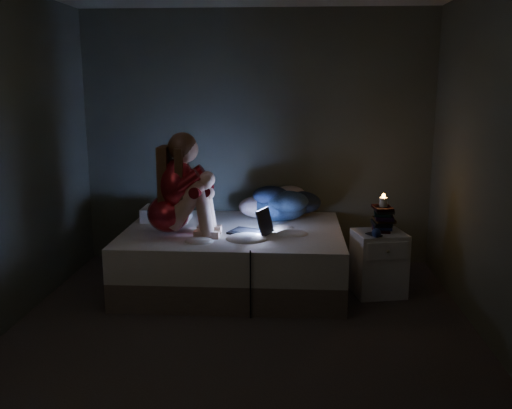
# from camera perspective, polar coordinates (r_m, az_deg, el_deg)

# --- Properties ---
(floor) EXTENTS (3.60, 3.80, 0.02)m
(floor) POSITION_cam_1_polar(r_m,az_deg,el_deg) (4.34, -1.54, -13.32)
(floor) COLOR #2E2724
(floor) RESTS_ON ground
(wall_back) EXTENTS (3.60, 0.02, 2.60)m
(wall_back) POSITION_cam_1_polar(r_m,az_deg,el_deg) (5.85, 0.08, 6.67)
(wall_back) COLOR #41473C
(wall_back) RESTS_ON ground
(wall_front) EXTENTS (3.60, 0.02, 2.60)m
(wall_front) POSITION_cam_1_polar(r_m,az_deg,el_deg) (2.10, -6.43, -3.25)
(wall_front) COLOR #41473C
(wall_front) RESTS_ON ground
(wall_right) EXTENTS (0.02, 3.80, 2.60)m
(wall_right) POSITION_cam_1_polar(r_m,az_deg,el_deg) (4.20, 23.81, 3.50)
(wall_right) COLOR #41473C
(wall_right) RESTS_ON ground
(bed) EXTENTS (1.99, 1.49, 0.55)m
(bed) POSITION_cam_1_polar(r_m,az_deg,el_deg) (5.28, -2.27, -5.35)
(bed) COLOR beige
(bed) RESTS_ON ground
(pillow) EXTENTS (0.45, 0.32, 0.13)m
(pillow) POSITION_cam_1_polar(r_m,az_deg,el_deg) (5.58, -9.06, -0.91)
(pillow) COLOR silver
(pillow) RESTS_ON bed
(woman) EXTENTS (0.57, 0.37, 0.91)m
(woman) POSITION_cam_1_polar(r_m,az_deg,el_deg) (4.95, -8.98, 2.06)
(woman) COLOR maroon
(woman) RESTS_ON bed
(laptop) EXTENTS (0.42, 0.37, 0.25)m
(laptop) POSITION_cam_1_polar(r_m,az_deg,el_deg) (5.00, -0.67, -1.58)
(laptop) COLOR black
(laptop) RESTS_ON bed
(clothes_pile) EXTENTS (0.69, 0.60, 0.35)m
(clothes_pile) POSITION_cam_1_polar(r_m,az_deg,el_deg) (5.56, 2.35, 0.33)
(clothes_pile) COLOR #162844
(clothes_pile) RESTS_ON bed
(nightstand) EXTENTS (0.50, 0.46, 0.57)m
(nightstand) POSITION_cam_1_polar(r_m,az_deg,el_deg) (5.17, 12.33, -5.84)
(nightstand) COLOR silver
(nightstand) RESTS_ON ground
(book_stack) EXTENTS (0.19, 0.25, 0.22)m
(book_stack) POSITION_cam_1_polar(r_m,az_deg,el_deg) (5.12, 12.72, -1.42)
(book_stack) COLOR black
(book_stack) RESTS_ON nightstand
(candle) EXTENTS (0.07, 0.07, 0.08)m
(candle) POSITION_cam_1_polar(r_m,az_deg,el_deg) (5.08, 12.80, 0.24)
(candle) COLOR beige
(candle) RESTS_ON book_stack
(phone) EXTENTS (0.12, 0.16, 0.01)m
(phone) POSITION_cam_1_polar(r_m,az_deg,el_deg) (4.99, 11.61, -2.96)
(phone) COLOR black
(phone) RESTS_ON nightstand
(blue_orb) EXTENTS (0.08, 0.08, 0.08)m
(blue_orb) POSITION_cam_1_polar(r_m,az_deg,el_deg) (4.91, 11.68, -2.79)
(blue_orb) COLOR navy
(blue_orb) RESTS_ON nightstand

